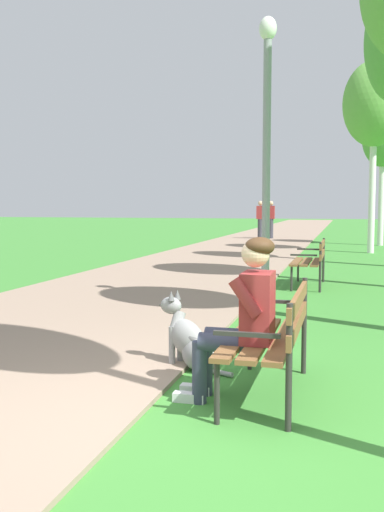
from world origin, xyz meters
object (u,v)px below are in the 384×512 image
park_bench_mid (312,259)px  birch_tree_sixth (383,140)px  person_seated_on_near_bench (243,313)px  pedestrian_distant (271,220)px  birch_tree_fifth (374,105)px  park_bench_near (274,331)px  lamp_post_near (266,161)px  pedestrian_further_distant (260,220)px  dog_grey (191,341)px

park_bench_mid → birch_tree_sixth: bearing=81.3°
park_bench_mid → person_seated_on_near_bench: size_ratio=1.20×
pedestrian_distant → birch_tree_fifth: bearing=-59.1°
park_bench_mid → birch_tree_sixth: (1.78, 11.69, 3.31)m
birch_tree_sixth → pedestrian_distant: birch_tree_sixth is taller
birch_tree_fifth → birch_tree_sixth: size_ratio=1.18×
person_seated_on_near_bench → birch_tree_sixth: birch_tree_sixth is taller
park_bench_near → lamp_post_near: bearing=98.8°
pedestrian_further_distant → park_bench_near: bearing=-81.5°
park_bench_mid → pedestrian_distant: bearing=100.1°
pedestrian_further_distant → lamp_post_near: bearing=-81.5°
lamp_post_near → pedestrian_distant: bearing=97.0°
lamp_post_near → pedestrian_further_distant: bearing=98.5°
park_bench_near → birch_tree_fifth: birch_tree_fifth is taller
birch_tree_fifth → dog_grey: bearing=-98.4°
lamp_post_near → birch_tree_sixth: bearing=81.0°
pedestrian_distant → lamp_post_near: bearing=-83.0°
person_seated_on_near_bench → pedestrian_further_distant: bearing=97.9°
birch_tree_fifth → pedestrian_further_distant: 8.33m
dog_grey → park_bench_mid: bearing=82.8°
person_seated_on_near_bench → pedestrian_distant: (-2.47, 21.15, 0.16)m
dog_grey → lamp_post_near: size_ratio=0.20×
pedestrian_further_distant → dog_grey: bearing=-83.5°
park_bench_near → person_seated_on_near_bench: size_ratio=1.20×
park_bench_mid → park_bench_near: bearing=-89.2°
person_seated_on_near_bench → pedestrian_distant: 21.30m
birch_tree_fifth → pedestrian_further_distant: birch_tree_fifth is taller
lamp_post_near → park_bench_mid: bearing=79.7°
dog_grey → pedestrian_distant: size_ratio=0.48×
birch_tree_fifth → pedestrian_distant: birch_tree_fifth is taller
park_bench_near → pedestrian_further_distant: pedestrian_further_distant is taller
park_bench_mid → birch_tree_fifth: birch_tree_fifth is taller
person_seated_on_near_bench → birch_tree_sixth: 18.60m
park_bench_near → person_seated_on_near_bench: (-0.21, -0.20, 0.17)m
lamp_post_near → birch_tree_sixth: 14.63m
birch_tree_fifth → pedestrian_distant: 8.46m
dog_grey → birch_tree_sixth: birch_tree_sixth is taller
birch_tree_sixth → birch_tree_fifth: bearing=-97.3°
park_bench_near → birch_tree_fifth: 14.99m
birch_tree_sixth → park_bench_near: bearing=-95.4°
park_bench_near → birch_tree_fifth: bearing=85.1°
birch_tree_fifth → pedestrian_distant: size_ratio=3.53×
pedestrian_distant → park_bench_mid: bearing=-79.9°
park_bench_near → birch_tree_sixth: bearing=84.6°
park_bench_mid → birch_tree_fifth: size_ratio=0.26×
park_bench_near → lamp_post_near: (-0.57, 3.68, 1.57)m
park_bench_near → birch_tree_fifth: size_ratio=0.26×
birch_tree_sixth → pedestrian_distant: (-4.38, 2.93, -2.98)m
lamp_post_near → birch_tree_fifth: birch_tree_fifth is taller
person_seated_on_near_bench → lamp_post_near: (-0.36, 3.88, 1.40)m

